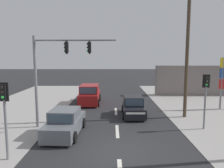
# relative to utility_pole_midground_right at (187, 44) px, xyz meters

# --- Properties ---
(ground_plane) EXTENTS (140.00, 140.00, 0.00)m
(ground_plane) POSITION_rel_utility_pole_midground_right_xyz_m (-5.30, -6.22, -5.60)
(ground_plane) COLOR #28282B
(lane_dash_mid) EXTENTS (0.20, 2.40, 0.01)m
(lane_dash_mid) POSITION_rel_utility_pole_midground_right_xyz_m (-5.30, -3.22, -5.60)
(lane_dash_mid) COLOR silver
(lane_dash_mid) RESTS_ON ground
(lane_dash_far) EXTENTS (0.20, 2.40, 0.01)m
(lane_dash_far) POSITION_rel_utility_pole_midground_right_xyz_m (-5.30, 1.78, -5.60)
(lane_dash_far) COLOR silver
(lane_dash_far) RESTS_ON ground
(utility_pole_midground_right) EXTENTS (1.80, 0.26, 10.71)m
(utility_pole_midground_right) POSITION_rel_utility_pole_midground_right_xyz_m (0.00, 0.00, 0.00)
(utility_pole_midground_right) COLOR #4C3D2B
(utility_pole_midground_right) RESTS_ON ground
(traffic_signal_mast) EXTENTS (5.29, 0.48, 6.00)m
(traffic_signal_mast) POSITION_rel_utility_pole_midground_right_xyz_m (-9.30, -2.46, -1.46)
(traffic_signal_mast) COLOR slate
(traffic_signal_mast) RESTS_ON ground
(pedestal_signal_right_kerb) EXTENTS (0.44, 0.30, 3.56)m
(pedestal_signal_right_kerb) POSITION_rel_utility_pole_midground_right_xyz_m (0.31, -2.85, -3.19)
(pedestal_signal_right_kerb) COLOR slate
(pedestal_signal_right_kerb) RESTS_ON ground
(pedestal_signal_left_kerb) EXTENTS (0.44, 0.30, 3.56)m
(pedestal_signal_left_kerb) POSITION_rel_utility_pole_midground_right_xyz_m (-10.39, -7.06, -3.19)
(pedestal_signal_left_kerb) COLOR slate
(pedestal_signal_left_kerb) RESTS_ON ground
(shopfront_wall_far) EXTENTS (12.00, 1.00, 3.60)m
(shopfront_wall_far) POSITION_rel_utility_pole_midground_right_xyz_m (5.70, 9.78, -3.80)
(shopfront_wall_far) COLOR gray
(shopfront_wall_far) RESTS_ON ground
(hatchback_kerbside_parked) EXTENTS (1.81, 3.66, 1.53)m
(hatchback_kerbside_parked) POSITION_rel_utility_pole_midground_right_xyz_m (-3.94, 0.43, -4.90)
(hatchback_kerbside_parked) COLOR black
(hatchback_kerbside_parked) RESTS_ON ground
(sedan_receding_far) EXTENTS (2.08, 4.32, 1.56)m
(sedan_receding_far) POSITION_rel_utility_pole_midground_right_xyz_m (-8.46, -3.75, -4.90)
(sedan_receding_far) COLOR slate
(sedan_receding_far) RESTS_ON ground
(suv_oncoming_near) EXTENTS (2.09, 4.55, 1.90)m
(suv_oncoming_near) POSITION_rel_utility_pole_midground_right_xyz_m (-7.87, 4.90, -4.72)
(suv_oncoming_near) COLOR maroon
(suv_oncoming_near) RESTS_ON ground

